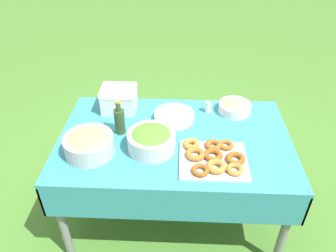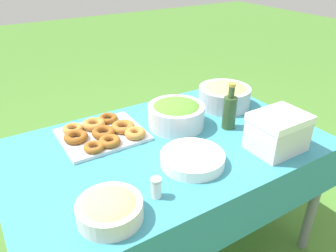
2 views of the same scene
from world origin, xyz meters
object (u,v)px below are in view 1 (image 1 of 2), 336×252
at_px(bread_bowl, 89,143).
at_px(cooler_box, 119,99).
at_px(salad_bowl, 151,139).
at_px(donut_platter, 213,158).
at_px(olive_oil_bottle, 120,120).
at_px(plate_stack, 174,116).
at_px(pasta_bowl, 235,107).

height_order(bread_bowl, cooler_box, cooler_box).
bearing_deg(bread_bowl, salad_bowl, -171.68).
bearing_deg(donut_platter, salad_bowl, -14.65).
xyz_separation_m(bread_bowl, cooler_box, (-0.10, -0.47, 0.02)).
xyz_separation_m(donut_platter, cooler_box, (0.62, -0.51, 0.06)).
bearing_deg(donut_platter, olive_oil_bottle, -23.55).
bearing_deg(donut_platter, plate_stack, -60.23).
xyz_separation_m(salad_bowl, donut_platter, (-0.36, 0.09, -0.05)).
distance_m(donut_platter, olive_oil_bottle, 0.63).
bearing_deg(salad_bowl, donut_platter, 165.35).
bearing_deg(pasta_bowl, salad_bowl, 38.18).
bearing_deg(olive_oil_bottle, cooler_box, -79.70).
height_order(donut_platter, plate_stack, donut_platter).
bearing_deg(olive_oil_bottle, pasta_bowl, -160.23).
height_order(pasta_bowl, olive_oil_bottle, olive_oil_bottle).
bearing_deg(salad_bowl, pasta_bowl, -141.82).
xyz_separation_m(pasta_bowl, cooler_box, (0.80, 0.01, 0.04)).
bearing_deg(cooler_box, bread_bowl, 78.09).
bearing_deg(olive_oil_bottle, plate_stack, -154.58).
relative_size(olive_oil_bottle, bread_bowl, 0.82).
bearing_deg(pasta_bowl, donut_platter, 70.62).
height_order(donut_platter, bread_bowl, bread_bowl).
xyz_separation_m(plate_stack, cooler_box, (0.38, -0.10, 0.06)).
xyz_separation_m(plate_stack, bread_bowl, (0.48, 0.37, 0.05)).
bearing_deg(plate_stack, olive_oil_bottle, 25.42).
height_order(salad_bowl, cooler_box, cooler_box).
relative_size(donut_platter, olive_oil_bottle, 1.65).
xyz_separation_m(donut_platter, bread_bowl, (0.72, -0.04, 0.05)).
bearing_deg(pasta_bowl, plate_stack, 14.88).
xyz_separation_m(salad_bowl, olive_oil_bottle, (0.21, -0.15, 0.02)).
bearing_deg(cooler_box, donut_platter, 140.43).
bearing_deg(bread_bowl, pasta_bowl, -152.02).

